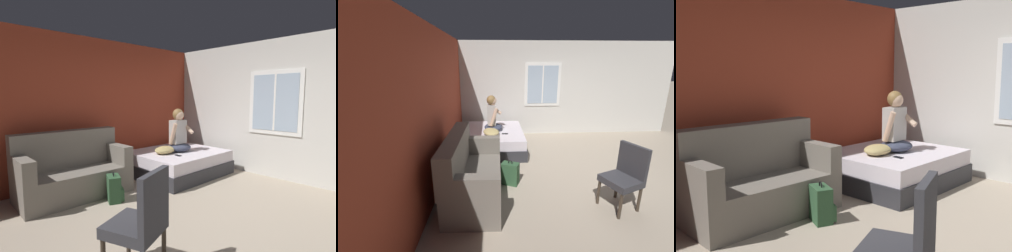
{
  "view_description": "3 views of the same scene",
  "coord_description": "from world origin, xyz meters",
  "views": [
    {
      "loc": [
        -2.51,
        -1.81,
        1.6
      ],
      "look_at": [
        0.76,
        1.58,
        1.07
      ],
      "focal_mm": 28.0,
      "sensor_mm": 36.0,
      "label": 1
    },
    {
      "loc": [
        -4.04,
        1.83,
        2.15
      ],
      "look_at": [
        0.45,
        1.58,
        0.84
      ],
      "focal_mm": 24.0,
      "sensor_mm": 36.0,
      "label": 2
    },
    {
      "loc": [
        -3.2,
        -1.49,
        1.67
      ],
      "look_at": [
        0.33,
        1.92,
        0.95
      ],
      "focal_mm": 42.0,
      "sensor_mm": 36.0,
      "label": 3
    }
  ],
  "objects": [
    {
      "name": "bed",
      "position": [
        1.34,
        1.89,
        0.24
      ],
      "size": [
        1.82,
        1.57,
        0.48
      ],
      "color": "#2D2D33",
      "rests_on": "ground"
    },
    {
      "name": "throw_pillow",
      "position": [
        0.99,
        1.9,
        0.55
      ],
      "size": [
        0.56,
        0.48,
        0.14
      ],
      "primitive_type": "ellipsoid",
      "rotation": [
        0.0,
        0.0,
        0.27
      ],
      "color": "tan",
      "rests_on": "bed"
    },
    {
      "name": "person_seated",
      "position": [
        1.35,
        1.87,
        0.84
      ],
      "size": [
        0.54,
        0.46,
        0.88
      ],
      "color": "#383D51",
      "rests_on": "bed"
    },
    {
      "name": "cell_phone",
      "position": [
        1.03,
        1.58,
        0.48
      ],
      "size": [
        0.08,
        0.15,
        0.01
      ],
      "primitive_type": "cube",
      "rotation": [
        0.0,
        0.0,
        6.22
      ],
      "color": "black",
      "rests_on": "bed"
    },
    {
      "name": "couch",
      "position": [
        -0.75,
        2.22,
        0.39
      ],
      "size": [
        1.72,
        0.85,
        1.04
      ],
      "color": "slate",
      "rests_on": "ground"
    },
    {
      "name": "backpack",
      "position": [
        -0.41,
        1.55,
        0.19
      ],
      "size": [
        0.32,
        0.35,
        0.46
      ],
      "color": "#2D5133",
      "rests_on": "ground"
    },
    {
      "name": "side_chair",
      "position": [
        -1.17,
        -0.09,
        0.53
      ],
      "size": [
        0.6,
        0.6,
        0.98
      ],
      "color": "#382D23",
      "rests_on": "ground"
    },
    {
      "name": "wall_back_accent",
      "position": [
        0.0,
        2.86,
        1.35
      ],
      "size": [
        10.01,
        0.16,
        2.7
      ],
      "primitive_type": "cube",
      "color": "#993823",
      "rests_on": "ground"
    }
  ]
}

